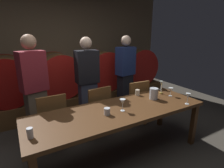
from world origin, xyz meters
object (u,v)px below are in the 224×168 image
(wine_barrel_center, at_px, (58,74))
(dining_table, at_px, (119,114))
(chair_right, at_px, (136,101))
(wine_glass_far_right, at_px, (161,83))
(wine_barrel_left, at_px, (7,80))
(cup_center, at_px, (107,111))
(pitcher, at_px, (154,94))
(wine_glass_center_right, at_px, (171,90))
(chair_left, at_px, (52,119))
(wine_glass_far_left, at_px, (123,102))
(guest_center, at_px, (88,84))
(cup_right, at_px, (137,92))
(wine_barrel_right, at_px, (101,70))
(guest_right, at_px, (125,74))
(cup_left, at_px, (30,133))
(chair_center, at_px, (97,109))
(candle_center, at_px, (161,91))
(guest_left, at_px, (35,89))
(wine_barrel_far_right, at_px, (135,66))
(wine_glass_center_left, at_px, (188,96))

(wine_barrel_center, xyz_separation_m, dining_table, (0.32, -2.01, -0.18))
(chair_right, relative_size, wine_glass_far_right, 5.59)
(wine_barrel_left, relative_size, cup_center, 10.13)
(pitcher, bearing_deg, chair_right, 81.86)
(wine_glass_far_right, distance_m, cup_center, 1.41)
(dining_table, relative_size, wine_glass_center_right, 17.52)
(chair_left, xyz_separation_m, cup_center, (0.55, -0.71, 0.28))
(wine_barrel_left, height_order, chair_left, wine_barrel_left)
(wine_glass_far_left, bearing_deg, chair_right, 42.32)
(cup_center, bearing_deg, wine_glass_far_right, 17.58)
(guest_center, distance_m, wine_glass_far_left, 1.03)
(cup_right, bearing_deg, wine_barrel_right, 84.09)
(guest_right, bearing_deg, wine_glass_far_right, 94.44)
(dining_table, height_order, cup_left, cup_left)
(wine_glass_far_right, bearing_deg, cup_left, -167.47)
(wine_glass_far_left, bearing_deg, cup_center, -179.80)
(wine_glass_center_right, bearing_deg, guest_center, 138.32)
(wine_barrel_left, height_order, dining_table, wine_barrel_left)
(wine_barrel_center, relative_size, wine_glass_far_right, 5.85)
(chair_left, distance_m, cup_left, 0.91)
(wine_barrel_right, distance_m, cup_center, 2.28)
(chair_center, xyz_separation_m, wine_glass_far_right, (1.15, -0.28, 0.35))
(candle_center, bearing_deg, dining_table, -169.39)
(wine_barrel_right, distance_m, guest_left, 1.93)
(cup_left, bearing_deg, wine_barrel_far_right, 36.47)
(wine_barrel_right, bearing_deg, wine_glass_center_left, -84.69)
(wine_barrel_right, height_order, pitcher, wine_barrel_right)
(chair_center, xyz_separation_m, candle_center, (0.99, -0.46, 0.28))
(chair_center, height_order, pitcher, pitcher)
(pitcher, bearing_deg, guest_center, 128.84)
(chair_left, bearing_deg, guest_left, -67.64)
(wine_barrel_left, height_order, wine_glass_center_left, wine_barrel_left)
(candle_center, bearing_deg, wine_barrel_center, 124.69)
(guest_left, height_order, cup_left, guest_left)
(chair_center, bearing_deg, cup_right, 148.22)
(dining_table, distance_m, chair_center, 0.66)
(guest_center, bearing_deg, cup_center, 82.61)
(wine_barrel_far_right, bearing_deg, wine_barrel_center, 180.00)
(wine_barrel_center, xyz_separation_m, guest_left, (-0.61, -0.99, 0.04))
(candle_center, distance_m, pitcher, 0.30)
(guest_right, xyz_separation_m, wine_glass_far_left, (-0.91, -1.28, -0.01))
(candle_center, bearing_deg, guest_right, 91.59)
(wine_barrel_left, bearing_deg, guest_left, -69.47)
(cup_right, bearing_deg, guest_left, 154.96)
(chair_center, distance_m, candle_center, 1.12)
(wine_barrel_far_right, relative_size, chair_right, 1.05)
(wine_glass_far_left, relative_size, wine_glass_far_right, 1.05)
(candle_center, distance_m, wine_glass_far_right, 0.25)
(chair_left, height_order, guest_center, guest_center)
(wine_barrel_right, bearing_deg, candle_center, -83.23)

